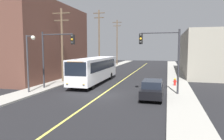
# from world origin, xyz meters

# --- Properties ---
(ground_plane) EXTENTS (120.00, 120.00, 0.00)m
(ground_plane) POSITION_xyz_m (0.00, 0.00, 0.00)
(ground_plane) COLOR black
(sidewalk_left) EXTENTS (2.50, 90.00, 0.15)m
(sidewalk_left) POSITION_xyz_m (-7.25, 10.00, 0.07)
(sidewalk_left) COLOR gray
(sidewalk_left) RESTS_ON ground
(sidewalk_right) EXTENTS (2.50, 90.00, 0.15)m
(sidewalk_right) POSITION_xyz_m (7.25, 10.00, 0.07)
(sidewalk_right) COLOR gray
(sidewalk_right) RESTS_ON ground
(lane_stripe_center) EXTENTS (0.16, 60.00, 0.01)m
(lane_stripe_center) POSITION_xyz_m (0.00, 15.00, 0.01)
(lane_stripe_center) COLOR #D8CC4C
(lane_stripe_center) RESTS_ON ground
(building_left_brick) EXTENTS (10.00, 17.74, 10.78)m
(building_left_brick) POSITION_xyz_m (-13.49, 9.05, 5.39)
(building_left_brick) COLOR brown
(building_left_brick) RESTS_ON ground
(building_right_warehouse) EXTENTS (12.00, 21.12, 7.09)m
(building_right_warehouse) POSITION_xyz_m (14.49, 20.95, 3.54)
(building_right_warehouse) COLOR gray
(building_right_warehouse) RESTS_ON ground
(city_bus) EXTENTS (2.67, 12.18, 3.20)m
(city_bus) POSITION_xyz_m (-2.93, 6.46, 1.82)
(city_bus) COLOR silver
(city_bus) RESTS_ON ground
(parked_car_black) EXTENTS (1.83, 4.40, 1.62)m
(parked_car_black) POSITION_xyz_m (4.73, -0.16, 0.84)
(parked_car_black) COLOR black
(parked_car_black) RESTS_ON ground
(utility_pole_near) EXTENTS (2.40, 0.28, 9.28)m
(utility_pole_near) POSITION_xyz_m (-7.16, 5.90, 5.28)
(utility_pole_near) COLOR brown
(utility_pole_near) RESTS_ON sidewalk_left
(utility_pole_mid) EXTENTS (2.40, 0.28, 11.88)m
(utility_pole_mid) POSITION_xyz_m (-7.49, 21.92, 6.62)
(utility_pole_mid) COLOR brown
(utility_pole_mid) RESTS_ON sidewalk_left
(utility_pole_far) EXTENTS (2.40, 0.28, 11.62)m
(utility_pole_far) POSITION_xyz_m (-6.93, 35.09, 6.49)
(utility_pole_far) COLOR brown
(utility_pole_far) RESTS_ON sidewalk_left
(traffic_signal_left_corner) EXTENTS (3.75, 0.48, 6.00)m
(traffic_signal_left_corner) POSITION_xyz_m (-5.41, 1.25, 4.30)
(traffic_signal_left_corner) COLOR #2D2D33
(traffic_signal_left_corner) RESTS_ON sidewalk_left
(traffic_signal_right_corner) EXTENTS (3.75, 0.48, 6.00)m
(traffic_signal_right_corner) POSITION_xyz_m (5.41, 1.63, 4.30)
(traffic_signal_right_corner) COLOR #2D2D33
(traffic_signal_right_corner) RESTS_ON sidewalk_right
(street_lamp_left) EXTENTS (0.98, 0.40, 5.50)m
(street_lamp_left) POSITION_xyz_m (-6.83, -1.22, 3.74)
(street_lamp_left) COLOR #38383D
(street_lamp_left) RESTS_ON sidewalk_left
(fire_hydrant) EXTENTS (0.44, 0.26, 0.84)m
(fire_hydrant) POSITION_xyz_m (6.85, 6.35, 0.58)
(fire_hydrant) COLOR red
(fire_hydrant) RESTS_ON sidewalk_right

